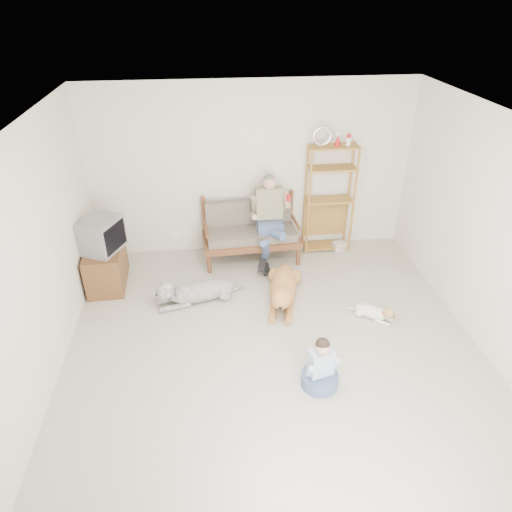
{
  "coord_description": "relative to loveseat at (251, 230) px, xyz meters",
  "views": [
    {
      "loc": [
        -0.69,
        -3.94,
        3.84
      ],
      "look_at": [
        -0.13,
        1.0,
        0.85
      ],
      "focal_mm": 32.0,
      "sensor_mm": 36.0,
      "label": 1
    }
  ],
  "objects": [
    {
      "name": "floor",
      "position": [
        0.05,
        -2.41,
        -0.49
      ],
      "size": [
        5.5,
        5.5,
        0.0
      ],
      "primitive_type": "plane",
      "color": "beige",
      "rests_on": "ground"
    },
    {
      "name": "ceiling",
      "position": [
        0.05,
        -2.41,
        2.21
      ],
      "size": [
        5.5,
        5.5,
        0.0
      ],
      "primitive_type": "plane",
      "rotation": [
        3.14,
        0.0,
        0.0
      ],
      "color": "silver",
      "rests_on": "ground"
    },
    {
      "name": "wall_back",
      "position": [
        0.05,
        0.34,
        0.86
      ],
      "size": [
        5.0,
        0.0,
        5.0
      ],
      "primitive_type": "plane",
      "rotation": [
        1.57,
        0.0,
        0.0
      ],
      "color": "beige",
      "rests_on": "ground"
    },
    {
      "name": "wall_left",
      "position": [
        -2.45,
        -2.41,
        0.86
      ],
      "size": [
        0.0,
        5.5,
        5.5
      ],
      "primitive_type": "plane",
      "rotation": [
        1.57,
        0.0,
        1.57
      ],
      "color": "beige",
      "rests_on": "ground"
    },
    {
      "name": "wall_right",
      "position": [
        2.55,
        -2.41,
        0.86
      ],
      "size": [
        0.0,
        5.5,
        5.5
      ],
      "primitive_type": "plane",
      "rotation": [
        1.57,
        0.0,
        -1.57
      ],
      "color": "beige",
      "rests_on": "ground"
    },
    {
      "name": "loveseat",
      "position": [
        0.0,
        0.0,
        0.0
      ],
      "size": [
        1.54,
        0.78,
        0.95
      ],
      "rotation": [
        0.0,
        0.0,
        0.06
      ],
      "color": "brown",
      "rests_on": "ground"
    },
    {
      "name": "man",
      "position": [
        0.26,
        -0.23,
        0.16
      ],
      "size": [
        0.54,
        0.77,
        1.24
      ],
      "color": "#485B85",
      "rests_on": "loveseat"
    },
    {
      "name": "etagere",
      "position": [
        1.27,
        0.14,
        0.42
      ],
      "size": [
        0.78,
        0.34,
        2.05
      ],
      "color": "#A47933",
      "rests_on": "ground"
    },
    {
      "name": "book_stack",
      "position": [
        1.49,
        0.06,
        -0.42
      ],
      "size": [
        0.24,
        0.19,
        0.13
      ],
      "primitive_type": "cube",
      "rotation": [
        0.0,
        0.0,
        0.23
      ],
      "color": "silver",
      "rests_on": "ground"
    },
    {
      "name": "tv_stand",
      "position": [
        -2.18,
        -0.53,
        -0.19
      ],
      "size": [
        0.54,
        0.92,
        0.6
      ],
      "rotation": [
        0.0,
        0.0,
        0.04
      ],
      "color": "brown",
      "rests_on": "ground"
    },
    {
      "name": "crt_tv",
      "position": [
        -2.14,
        -0.57,
        0.35
      ],
      "size": [
        0.64,
        0.69,
        0.47
      ],
      "rotation": [
        0.0,
        0.0,
        -0.41
      ],
      "color": "slate",
      "rests_on": "tv_stand"
    },
    {
      "name": "wall_outlet",
      "position": [
        -1.2,
        0.33,
        -0.19
      ],
      "size": [
        0.12,
        0.02,
        0.08
      ],
      "primitive_type": "cube",
      "color": "white",
      "rests_on": "ground"
    },
    {
      "name": "golden_retriever",
      "position": [
        0.32,
        -1.24,
        -0.3
      ],
      "size": [
        0.59,
        1.46,
        0.45
      ],
      "rotation": [
        0.0,
        0.0,
        -0.23
      ],
      "color": "#CC8946",
      "rests_on": "ground"
    },
    {
      "name": "shaggy_dog",
      "position": [
        -0.9,
        -1.13,
        -0.32
      ],
      "size": [
        1.33,
        0.54,
        0.4
      ],
      "rotation": [
        0.0,
        0.0,
        -1.32
      ],
      "color": "silver",
      "rests_on": "ground"
    },
    {
      "name": "terrier",
      "position": [
        1.48,
        -1.79,
        -0.38
      ],
      "size": [
        0.54,
        0.47,
        0.24
      ],
      "rotation": [
        0.0,
        0.0,
        0.87
      ],
      "color": "white",
      "rests_on": "ground"
    },
    {
      "name": "child",
      "position": [
        0.47,
        -2.84,
        -0.25
      ],
      "size": [
        0.41,
        0.41,
        0.65
      ],
      "rotation": [
        0.0,
        0.0,
        0.25
      ],
      "color": "#485B85",
      "rests_on": "ground"
    }
  ]
}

